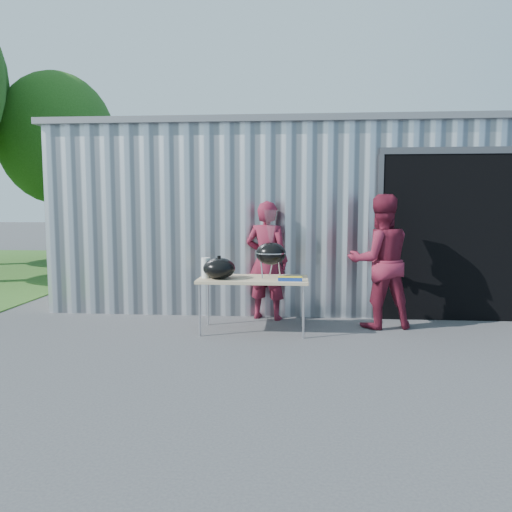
# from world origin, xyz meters

# --- Properties ---
(ground) EXTENTS (80.00, 80.00, 0.00)m
(ground) POSITION_xyz_m (0.00, 0.00, 0.00)
(ground) COLOR #404042
(building) EXTENTS (8.20, 6.20, 3.10)m
(building) POSITION_xyz_m (0.92, 4.59, 1.54)
(building) COLOR silver
(building) RESTS_ON ground
(tree_far) EXTENTS (3.46, 3.46, 5.74)m
(tree_far) POSITION_xyz_m (-6.50, 9.00, 3.73)
(tree_far) COLOR #442D19
(tree_far) RESTS_ON ground
(folding_table) EXTENTS (1.50, 0.75, 0.75)m
(folding_table) POSITION_xyz_m (0.22, 0.79, 0.71)
(folding_table) COLOR tan
(folding_table) RESTS_ON ground
(kettle_grill) EXTENTS (0.42, 0.42, 0.93)m
(kettle_grill) POSITION_xyz_m (0.46, 0.85, 1.17)
(kettle_grill) COLOR black
(kettle_grill) RESTS_ON folding_table
(grill_lid) EXTENTS (0.44, 0.44, 0.32)m
(grill_lid) POSITION_xyz_m (-0.24, 0.69, 0.89)
(grill_lid) COLOR black
(grill_lid) RESTS_ON folding_table
(paper_towels) EXTENTS (0.12, 0.12, 0.28)m
(paper_towels) POSITION_xyz_m (-0.43, 0.74, 0.89)
(paper_towels) COLOR white
(paper_towels) RESTS_ON folding_table
(white_tub) EXTENTS (0.20, 0.15, 0.10)m
(white_tub) POSITION_xyz_m (-0.33, 1.01, 0.80)
(white_tub) COLOR white
(white_tub) RESTS_ON folding_table
(foil_box) EXTENTS (0.32, 0.05, 0.06)m
(foil_box) POSITION_xyz_m (0.73, 0.54, 0.78)
(foil_box) COLOR navy
(foil_box) RESTS_ON folding_table
(person_cook) EXTENTS (0.75, 0.59, 1.81)m
(person_cook) POSITION_xyz_m (0.36, 1.56, 0.91)
(person_cook) COLOR maroon
(person_cook) RESTS_ON ground
(person_bystander) EXTENTS (1.04, 0.88, 1.90)m
(person_bystander) POSITION_xyz_m (2.00, 1.18, 0.95)
(person_bystander) COLOR maroon
(person_bystander) RESTS_ON ground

